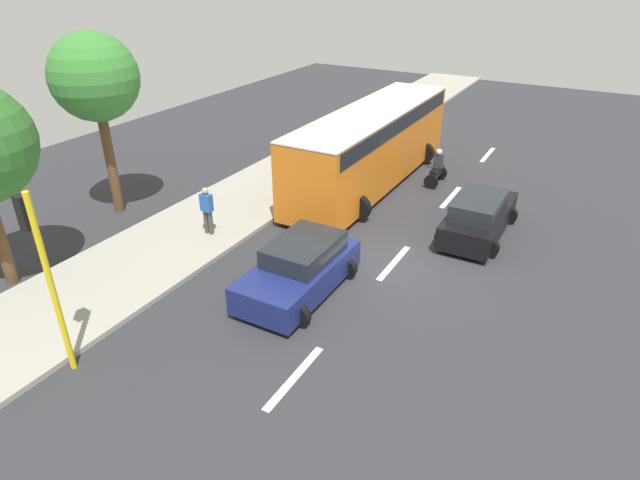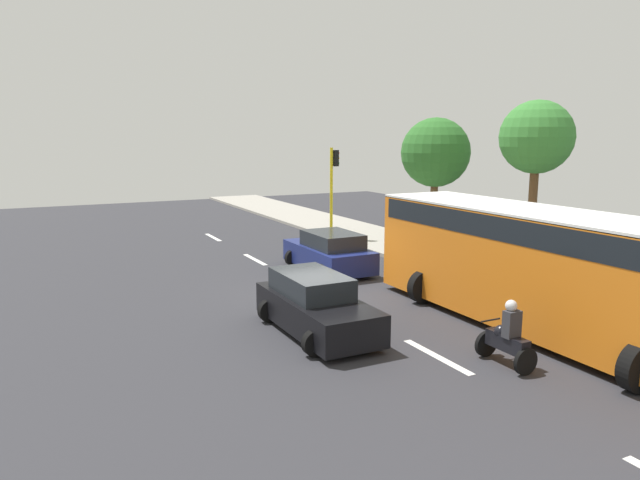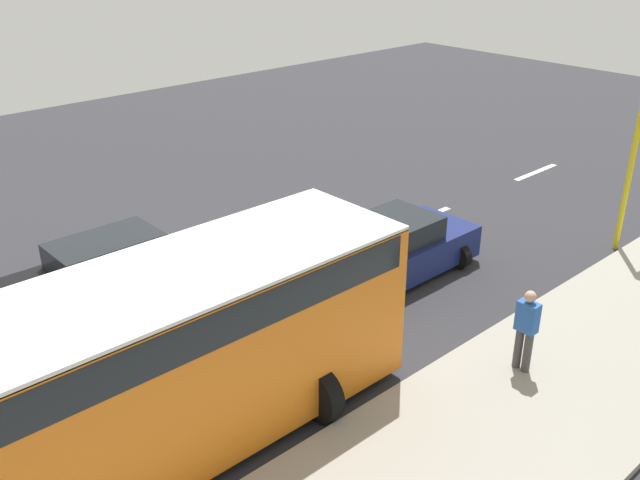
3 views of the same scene
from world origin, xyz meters
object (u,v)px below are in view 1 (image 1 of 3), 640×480
(motorcycle, at_px, (437,169))
(traffic_light_corner, at_px, (41,259))
(street_tree_center, at_px, (94,79))
(car_dark_blue, at_px, (300,269))
(car_black, at_px, (479,217))
(city_bus, at_px, (372,142))
(pedestrian_near_signal, at_px, (207,209))

(motorcycle, xyz_separation_m, traffic_light_corner, (3.82, 15.38, 2.29))
(street_tree_center, bearing_deg, car_dark_blue, 171.42)
(traffic_light_corner, xyz_separation_m, street_tree_center, (5.84, -6.81, 2.01))
(car_black, distance_m, city_bus, 5.94)
(pedestrian_near_signal, height_order, street_tree_center, street_tree_center)
(street_tree_center, bearing_deg, car_black, -159.45)
(car_dark_blue, height_order, motorcycle, motorcycle)
(motorcycle, relative_size, pedestrian_near_signal, 0.91)
(car_black, relative_size, street_tree_center, 0.66)
(city_bus, xyz_separation_m, traffic_light_corner, (1.36, 14.02, 1.08))
(city_bus, distance_m, motorcycle, 3.06)
(city_bus, height_order, street_tree_center, street_tree_center)
(car_dark_blue, distance_m, traffic_light_corner, 6.64)
(car_black, distance_m, street_tree_center, 13.94)
(car_dark_blue, bearing_deg, street_tree_center, -8.58)
(car_dark_blue, xyz_separation_m, car_black, (-3.55, -6.01, -0.00))
(pedestrian_near_signal, distance_m, traffic_light_corner, 7.19)
(street_tree_center, bearing_deg, motorcycle, -138.42)
(pedestrian_near_signal, relative_size, street_tree_center, 0.26)
(motorcycle, bearing_deg, pedestrian_near_signal, 58.64)
(car_black, bearing_deg, car_dark_blue, 59.45)
(car_dark_blue, height_order, pedestrian_near_signal, pedestrian_near_signal)
(traffic_light_corner, distance_m, street_tree_center, 9.19)
(city_bus, relative_size, motorcycle, 7.19)
(traffic_light_corner, bearing_deg, car_dark_blue, -119.22)
(motorcycle, relative_size, traffic_light_corner, 0.34)
(car_dark_blue, height_order, traffic_light_corner, traffic_light_corner)
(car_dark_blue, distance_m, motorcycle, 9.94)
(car_dark_blue, height_order, city_bus, city_bus)
(motorcycle, bearing_deg, city_bus, 28.78)
(city_bus, xyz_separation_m, pedestrian_near_signal, (2.77, 7.23, -0.79))
(pedestrian_near_signal, bearing_deg, traffic_light_corner, 101.73)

